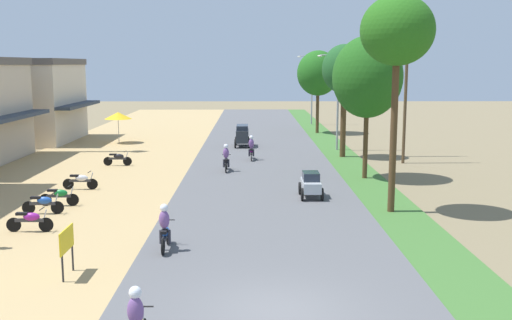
# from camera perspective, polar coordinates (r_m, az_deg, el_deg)

# --- Properties ---
(ground_plane) EXTENTS (180.00, 180.00, 0.00)m
(ground_plane) POSITION_cam_1_polar(r_m,az_deg,el_deg) (16.08, 1.95, -14.49)
(ground_plane) COLOR #7A6B4C
(road_strip) EXTENTS (9.00, 140.00, 0.08)m
(road_strip) POSITION_cam_1_polar(r_m,az_deg,el_deg) (16.06, 1.95, -14.36)
(road_strip) COLOR #565659
(road_strip) RESTS_ON ground
(median_strip) EXTENTS (2.40, 140.00, 0.06)m
(median_strip) POSITION_cam_1_polar(r_m,az_deg,el_deg) (17.26, 21.77, -13.36)
(median_strip) COLOR #3D6B2D
(median_strip) RESTS_ON ground
(shophouse_far) EXTENTS (10.02, 9.27, 6.90)m
(shophouse_far) POSITION_cam_1_polar(r_m,az_deg,el_deg) (53.65, -21.65, 5.32)
(shophouse_far) COLOR beige
(shophouse_far) RESTS_ON ground
(parked_motorbike_nearest) EXTENTS (1.80, 0.54, 0.94)m
(parked_motorbike_nearest) POSITION_cam_1_polar(r_m,az_deg,el_deg) (24.58, -20.77, -5.33)
(parked_motorbike_nearest) COLOR black
(parked_motorbike_nearest) RESTS_ON dirt_shoulder
(parked_motorbike_second) EXTENTS (1.80, 0.54, 0.94)m
(parked_motorbike_second) POSITION_cam_1_polar(r_m,az_deg,el_deg) (27.27, -19.66, -3.87)
(parked_motorbike_second) COLOR black
(parked_motorbike_second) RESTS_ON dirt_shoulder
(parked_motorbike_third) EXTENTS (1.80, 0.54, 0.94)m
(parked_motorbike_third) POSITION_cam_1_polar(r_m,az_deg,el_deg) (28.57, -18.28, -3.22)
(parked_motorbike_third) COLOR black
(parked_motorbike_third) RESTS_ON dirt_shoulder
(parked_motorbike_fourth) EXTENTS (1.80, 0.54, 0.94)m
(parked_motorbike_fourth) POSITION_cam_1_polar(r_m,az_deg,el_deg) (31.97, -16.42, -1.85)
(parked_motorbike_fourth) COLOR black
(parked_motorbike_fourth) RESTS_ON dirt_shoulder
(parked_motorbike_fifth) EXTENTS (1.80, 0.54, 0.94)m
(parked_motorbike_fifth) POSITION_cam_1_polar(r_m,az_deg,el_deg) (38.84, -13.06, 0.19)
(parked_motorbike_fifth) COLOR black
(parked_motorbike_fifth) RESTS_ON dirt_shoulder
(street_signboard) EXTENTS (0.06, 1.30, 1.50)m
(street_signboard) POSITION_cam_1_polar(r_m,az_deg,el_deg) (19.06, -17.64, -7.56)
(street_signboard) COLOR #262628
(street_signboard) RESTS_ON dirt_shoulder
(vendor_umbrella) EXTENTS (2.20, 2.20, 2.52)m
(vendor_umbrella) POSITION_cam_1_polar(r_m,az_deg,el_deg) (49.88, -13.05, 4.16)
(vendor_umbrella) COLOR #99999E
(vendor_umbrella) RESTS_ON dirt_shoulder
(median_tree_nearest) EXTENTS (3.12, 3.12, 9.27)m
(median_tree_nearest) POSITION_cam_1_polar(r_m,az_deg,el_deg) (26.18, 13.36, 11.79)
(median_tree_nearest) COLOR #4C351E
(median_tree_nearest) RESTS_ON median_strip
(median_tree_second) EXTENTS (3.89, 3.89, 7.95)m
(median_tree_second) POSITION_cam_1_polar(r_m,az_deg,el_deg) (33.81, 10.61, 7.78)
(median_tree_second) COLOR #4C351E
(median_tree_second) RESTS_ON median_strip
(median_tree_third) EXTENTS (3.06, 3.06, 7.74)m
(median_tree_third) POSITION_cam_1_polar(r_m,az_deg,el_deg) (41.55, 8.45, 8.49)
(median_tree_third) COLOR #4C351E
(median_tree_third) RESTS_ON median_strip
(median_tree_fourth) EXTENTS (3.89, 3.89, 7.65)m
(median_tree_fourth) POSITION_cam_1_polar(r_m,az_deg,el_deg) (56.01, 5.95, 8.24)
(median_tree_fourth) COLOR #4C351E
(median_tree_fourth) RESTS_ON median_strip
(streetlamp_near) EXTENTS (3.16, 0.20, 7.20)m
(streetlamp_near) POSITION_cam_1_polar(r_m,az_deg,el_deg) (45.01, 7.84, 6.26)
(streetlamp_near) COLOR gray
(streetlamp_near) RESTS_ON median_strip
(streetlamp_mid) EXTENTS (3.16, 0.20, 7.38)m
(streetlamp_mid) POSITION_cam_1_polar(r_m,az_deg,el_deg) (64.20, 5.37, 7.23)
(streetlamp_mid) COLOR gray
(streetlamp_mid) RESTS_ON median_strip
(utility_pole_near) EXTENTS (1.80, 0.20, 9.36)m
(utility_pole_near) POSITION_cam_1_polar(r_m,az_deg,el_deg) (39.92, 14.13, 6.62)
(utility_pole_near) COLOR brown
(utility_pole_near) RESTS_ON ground
(utility_pole_far) EXTENTS (1.80, 0.20, 9.50)m
(utility_pole_far) POSITION_cam_1_polar(r_m,az_deg,el_deg) (42.67, 13.33, 6.89)
(utility_pole_far) COLOR brown
(utility_pole_far) RESTS_ON ground
(car_hatchback_silver) EXTENTS (1.04, 2.00, 1.23)m
(car_hatchback_silver) POSITION_cam_1_polar(r_m,az_deg,el_deg) (28.87, 5.26, -2.27)
(car_hatchback_silver) COLOR #B7BCC1
(car_hatchback_silver) RESTS_ON road_strip
(car_van_charcoal) EXTENTS (1.19, 2.41, 1.67)m
(car_van_charcoal) POSITION_cam_1_polar(r_m,az_deg,el_deg) (46.51, -1.31, 2.46)
(car_van_charcoal) COLOR #282D33
(car_van_charcoal) RESTS_ON road_strip
(motorbike_ahead_second) EXTENTS (0.54, 1.80, 1.66)m
(motorbike_ahead_second) POSITION_cam_1_polar(r_m,az_deg,el_deg) (20.92, -8.69, -6.46)
(motorbike_ahead_second) COLOR black
(motorbike_ahead_second) RESTS_ON road_strip
(motorbike_ahead_third) EXTENTS (0.54, 1.80, 1.66)m
(motorbike_ahead_third) POSITION_cam_1_polar(r_m,az_deg,el_deg) (35.82, -2.87, 0.16)
(motorbike_ahead_third) COLOR black
(motorbike_ahead_third) RESTS_ON road_strip
(motorbike_ahead_fourth) EXTENTS (0.54, 1.80, 1.66)m
(motorbike_ahead_fourth) POSITION_cam_1_polar(r_m,az_deg,el_deg) (40.02, -0.45, 1.12)
(motorbike_ahead_fourth) COLOR black
(motorbike_ahead_fourth) RESTS_ON road_strip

